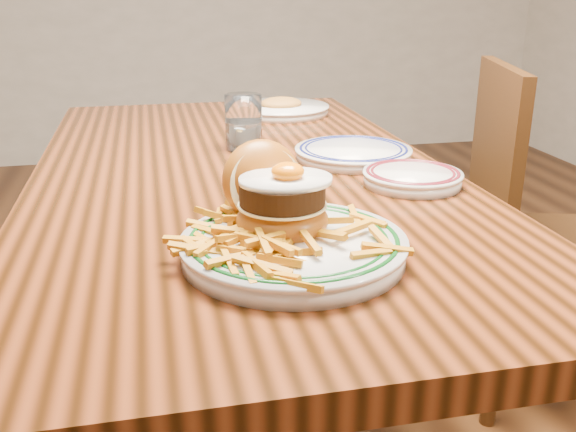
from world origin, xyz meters
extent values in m
cube|color=black|center=(0.00, 0.00, 0.72)|extent=(0.85, 1.60, 0.05)
cylinder|color=black|center=(-0.36, 0.74, 0.35)|extent=(0.07, 0.07, 0.70)
cylinder|color=black|center=(0.36, 0.74, 0.35)|extent=(0.07, 0.07, 0.70)
cube|color=#371D0B|center=(0.88, 0.12, 0.44)|extent=(0.54, 0.54, 0.04)
cube|color=#371D0B|center=(0.69, 0.17, 0.69)|extent=(0.15, 0.42, 0.46)
cylinder|color=#371D0B|center=(0.75, 0.35, 0.21)|extent=(0.04, 0.04, 0.42)
cylinder|color=#371D0B|center=(0.65, -0.01, 0.21)|extent=(0.04, 0.04, 0.42)
cylinder|color=silver|center=(0.00, -0.49, 0.76)|extent=(0.31, 0.31, 0.02)
cylinder|color=silver|center=(0.00, -0.49, 0.78)|extent=(0.32, 0.32, 0.01)
torus|color=#0B4214|center=(0.00, -0.49, 0.78)|extent=(0.30, 0.30, 0.01)
torus|color=#0B4214|center=(0.00, -0.49, 0.78)|extent=(0.27, 0.27, 0.01)
ellipsoid|color=#A44E15|center=(0.00, -0.45, 0.80)|extent=(0.13, 0.13, 0.06)
cylinder|color=#F5DF99|center=(0.00, -0.45, 0.82)|extent=(0.13, 0.13, 0.00)
cylinder|color=black|center=(0.00, -0.45, 0.84)|extent=(0.12, 0.12, 0.03)
ellipsoid|color=white|center=(0.00, -0.45, 0.86)|extent=(0.13, 0.11, 0.01)
ellipsoid|color=orange|center=(0.00, -0.45, 0.87)|extent=(0.05, 0.05, 0.03)
ellipsoid|color=#A44E15|center=(-0.02, -0.37, 0.83)|extent=(0.15, 0.13, 0.14)
cylinder|color=#F5DF99|center=(-0.02, -0.39, 0.83)|extent=(0.12, 0.06, 0.11)
cylinder|color=silver|center=(0.30, -0.19, 0.76)|extent=(0.19, 0.19, 0.02)
cylinder|color=silver|center=(0.30, -0.19, 0.77)|extent=(0.19, 0.19, 0.01)
torus|color=#5A141E|center=(0.30, -0.19, 0.78)|extent=(0.18, 0.18, 0.01)
torus|color=#5A141E|center=(0.30, -0.19, 0.78)|extent=(0.16, 0.16, 0.01)
cube|color=silver|center=(0.33, -0.18, 0.77)|extent=(0.12, 0.06, 0.00)
cylinder|color=silver|center=(0.25, 0.01, 0.76)|extent=(0.25, 0.25, 0.02)
cylinder|color=silver|center=(0.25, 0.01, 0.77)|extent=(0.26, 0.26, 0.01)
torus|color=#101753|center=(0.25, 0.01, 0.77)|extent=(0.24, 0.24, 0.01)
torus|color=#101753|center=(0.25, 0.01, 0.77)|extent=(0.21, 0.21, 0.01)
cylinder|color=white|center=(0.03, 0.16, 0.81)|extent=(0.09, 0.09, 0.13)
cylinder|color=silver|center=(0.03, 0.16, 0.78)|extent=(0.07, 0.07, 0.06)
cylinder|color=silver|center=(0.20, 0.55, 0.76)|extent=(0.28, 0.28, 0.02)
cylinder|color=silver|center=(0.20, 0.55, 0.77)|extent=(0.28, 0.28, 0.01)
ellipsoid|color=#B57433|center=(0.20, 0.55, 0.78)|extent=(0.12, 0.10, 0.04)
camera|label=1|loc=(-0.18, -1.29, 1.12)|focal=40.00mm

